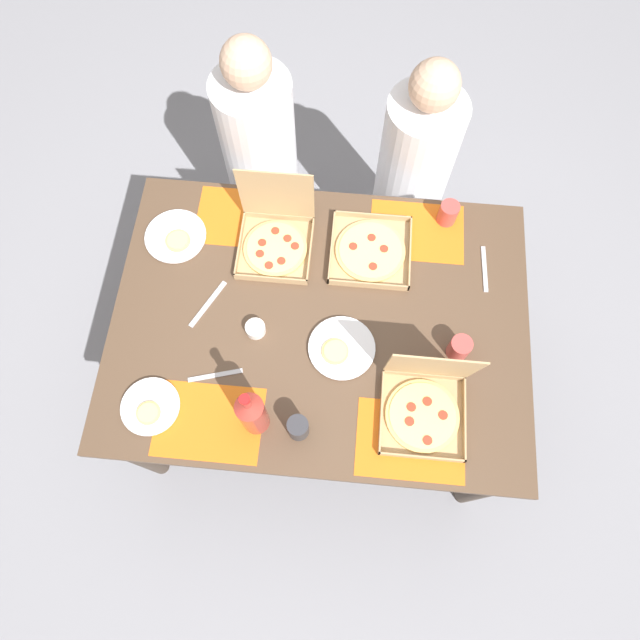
% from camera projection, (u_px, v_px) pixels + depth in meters
% --- Properties ---
extents(ground_plane, '(6.00, 6.00, 0.00)m').
position_uv_depth(ground_plane, '(320.00, 378.00, 2.69)').
color(ground_plane, gray).
extents(dining_table, '(1.50, 1.10, 0.78)m').
position_uv_depth(dining_table, '(320.00, 330.00, 2.06)').
color(dining_table, '#3F3328').
rests_on(dining_table, ground_plane).
extents(placemat_near_left, '(0.36, 0.26, 0.00)m').
position_uv_depth(placemat_near_left, '(209.00, 422.00, 1.83)').
color(placemat_near_left, orange).
rests_on(placemat_near_left, dining_table).
extents(placemat_near_right, '(0.36, 0.26, 0.00)m').
position_uv_depth(placemat_near_right, '(410.00, 440.00, 1.81)').
color(placemat_near_right, orange).
rests_on(placemat_near_right, dining_table).
extents(placemat_far_left, '(0.36, 0.26, 0.00)m').
position_uv_depth(placemat_far_left, '(243.00, 217.00, 2.12)').
color(placemat_far_left, orange).
rests_on(placemat_far_left, dining_table).
extents(placemat_far_right, '(0.36, 0.26, 0.00)m').
position_uv_depth(placemat_far_right, '(417.00, 231.00, 2.10)').
color(placemat_far_right, orange).
rests_on(placemat_far_right, dining_table).
extents(pizza_box_corner_right, '(0.28, 0.29, 0.32)m').
position_uv_depth(pizza_box_corner_right, '(424.00, 405.00, 1.80)').
color(pizza_box_corner_right, tan).
rests_on(pizza_box_corner_right, dining_table).
extents(pizza_box_corner_left, '(0.27, 0.28, 0.31)m').
position_uv_depth(pizza_box_corner_left, '(276.00, 237.00, 2.04)').
color(pizza_box_corner_left, tan).
rests_on(pizza_box_corner_left, dining_table).
extents(pizza_box_edge_far, '(0.30, 0.30, 0.04)m').
position_uv_depth(pizza_box_edge_far, '(370.00, 251.00, 2.06)').
color(pizza_box_edge_far, tan).
rests_on(pizza_box_edge_far, dining_table).
extents(plate_middle, '(0.23, 0.23, 0.03)m').
position_uv_depth(plate_middle, '(176.00, 237.00, 2.08)').
color(plate_middle, white).
rests_on(plate_middle, dining_table).
extents(plate_far_left, '(0.20, 0.20, 0.03)m').
position_uv_depth(plate_far_left, '(150.00, 407.00, 1.84)').
color(plate_far_left, white).
rests_on(plate_far_left, dining_table).
extents(plate_near_right, '(0.24, 0.24, 0.03)m').
position_uv_depth(plate_near_right, '(341.00, 348.00, 1.92)').
color(plate_near_right, white).
rests_on(plate_near_right, dining_table).
extents(soda_bottle, '(0.09, 0.09, 0.32)m').
position_uv_depth(soda_bottle, '(252.00, 413.00, 1.71)').
color(soda_bottle, '#B2382D').
rests_on(soda_bottle, dining_table).
extents(cup_red, '(0.07, 0.07, 0.09)m').
position_uv_depth(cup_red, '(448.00, 213.00, 2.08)').
color(cup_red, '#BF4742').
rests_on(cup_red, dining_table).
extents(cup_clear_left, '(0.07, 0.07, 0.10)m').
position_uv_depth(cup_clear_left, '(298.00, 428.00, 1.77)').
color(cup_clear_left, '#333338').
rests_on(cup_clear_left, dining_table).
extents(cup_spare, '(0.08, 0.08, 0.09)m').
position_uv_depth(cup_spare, '(459.00, 348.00, 1.88)').
color(cup_spare, '#BF4742').
rests_on(cup_spare, dining_table).
extents(condiment_bowl, '(0.07, 0.07, 0.04)m').
position_uv_depth(condiment_bowl, '(255.00, 329.00, 1.93)').
color(condiment_bowl, white).
rests_on(condiment_bowl, dining_table).
extents(fork_by_near_right, '(0.19, 0.07, 0.00)m').
position_uv_depth(fork_by_near_right, '(215.00, 375.00, 1.89)').
color(fork_by_near_right, '#B7B7BC').
rests_on(fork_by_near_right, dining_table).
extents(knife_by_far_right, '(0.11, 0.19, 0.00)m').
position_uv_depth(knife_by_far_right, '(208.00, 304.00, 1.99)').
color(knife_by_far_right, '#B7B7BC').
rests_on(knife_by_far_right, dining_table).
extents(fork_by_far_left, '(0.02, 0.19, 0.00)m').
position_uv_depth(fork_by_far_left, '(484.00, 269.00, 2.04)').
color(fork_by_far_left, '#B7B7BC').
rests_on(fork_by_far_left, dining_table).
extents(diner_left_seat, '(0.32, 0.32, 1.24)m').
position_uv_depth(diner_left_seat, '(262.00, 166.00, 2.48)').
color(diner_left_seat, white).
rests_on(diner_left_seat, ground_plane).
extents(diner_right_seat, '(0.32, 0.32, 1.19)m').
position_uv_depth(diner_right_seat, '(411.00, 180.00, 2.47)').
color(diner_right_seat, white).
rests_on(diner_right_seat, ground_plane).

